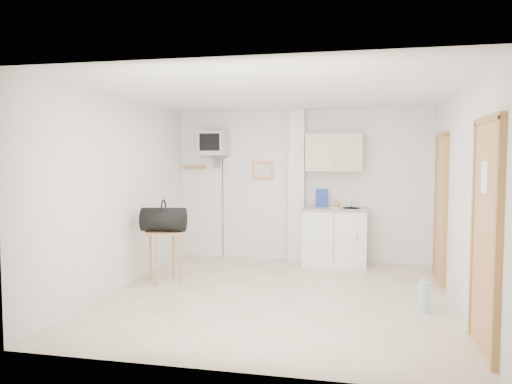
% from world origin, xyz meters
% --- Properties ---
extents(ground, '(4.50, 4.50, 0.00)m').
position_xyz_m(ground, '(0.00, 0.00, 0.00)').
color(ground, beige).
rests_on(ground, ground).
extents(room_envelope, '(4.24, 4.54, 2.55)m').
position_xyz_m(room_envelope, '(0.24, 0.09, 1.54)').
color(room_envelope, white).
rests_on(room_envelope, ground).
extents(kitchenette, '(1.03, 0.58, 2.10)m').
position_xyz_m(kitchenette, '(0.57, 2.00, 0.80)').
color(kitchenette, white).
rests_on(kitchenette, ground).
extents(crt_television, '(0.44, 0.45, 2.15)m').
position_xyz_m(crt_television, '(-1.45, 2.02, 1.94)').
color(crt_television, slate).
rests_on(crt_television, ground).
extents(round_table, '(0.55, 0.55, 0.71)m').
position_xyz_m(round_table, '(-1.65, 0.38, 0.59)').
color(round_table, '#AE7349').
rests_on(round_table, ground).
extents(duffel_bag, '(0.63, 0.41, 0.44)m').
position_xyz_m(duffel_bag, '(-1.65, 0.34, 0.88)').
color(duffel_bag, black).
rests_on(duffel_bag, round_table).
extents(water_bottle, '(0.13, 0.13, 0.39)m').
position_xyz_m(water_bottle, '(1.69, -0.31, 0.18)').
color(water_bottle, '#A2BFD5').
rests_on(water_bottle, ground).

